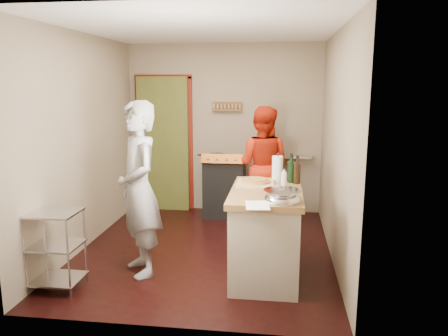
{
  "coord_description": "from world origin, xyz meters",
  "views": [
    {
      "loc": [
        0.88,
        -4.98,
        2.01
      ],
      "look_at": [
        0.23,
        0.0,
        1.02
      ],
      "focal_mm": 35.0,
      "sensor_mm": 36.0,
      "label": 1
    }
  ],
  "objects_px": {
    "wire_shelving": "(55,246)",
    "stove": "(225,187)",
    "person_red": "(262,165)",
    "person_stripe": "(139,189)",
    "island": "(266,230)"
  },
  "relations": [
    {
      "from": "wire_shelving",
      "to": "stove",
      "type": "bearing_deg",
      "value": 63.15
    },
    {
      "from": "wire_shelving",
      "to": "person_red",
      "type": "distance_m",
      "value": 3.09
    },
    {
      "from": "wire_shelving",
      "to": "person_stripe",
      "type": "bearing_deg",
      "value": 34.19
    },
    {
      "from": "person_red",
      "to": "wire_shelving",
      "type": "bearing_deg",
      "value": 62.95
    },
    {
      "from": "stove",
      "to": "wire_shelving",
      "type": "relative_size",
      "value": 1.26
    },
    {
      "from": "person_stripe",
      "to": "person_red",
      "type": "relative_size",
      "value": 1.09
    },
    {
      "from": "stove",
      "to": "island",
      "type": "relative_size",
      "value": 0.73
    },
    {
      "from": "stove",
      "to": "island",
      "type": "distance_m",
      "value": 2.15
    },
    {
      "from": "island",
      "to": "person_stripe",
      "type": "height_order",
      "value": "person_stripe"
    },
    {
      "from": "wire_shelving",
      "to": "person_stripe",
      "type": "height_order",
      "value": "person_stripe"
    },
    {
      "from": "island",
      "to": "person_red",
      "type": "bearing_deg",
      "value": 94.14
    },
    {
      "from": "person_red",
      "to": "island",
      "type": "bearing_deg",
      "value": 105.44
    },
    {
      "from": "wire_shelving",
      "to": "island",
      "type": "bearing_deg",
      "value": 16.26
    },
    {
      "from": "person_stripe",
      "to": "island",
      "type": "bearing_deg",
      "value": 60.76
    },
    {
      "from": "stove",
      "to": "wire_shelving",
      "type": "distance_m",
      "value": 2.94
    }
  ]
}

